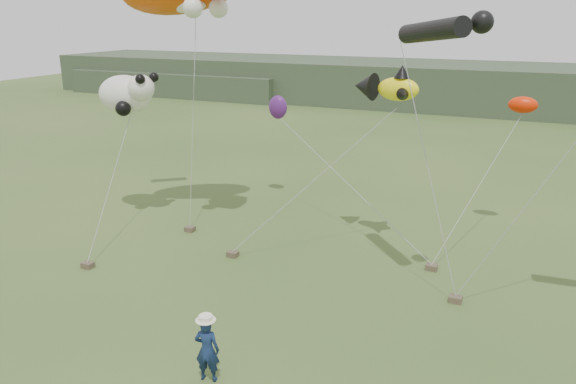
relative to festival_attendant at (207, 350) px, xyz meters
The scene contains 8 objects.
ground 1.71m from the festival_attendant, 86.77° to the left, with size 120.00×120.00×0.00m, color #385123.
headland 46.29m from the festival_attendant, 93.75° to the left, with size 90.00×13.00×4.00m.
festival_attendant is the anchor object (origin of this frame).
sandbag_anchors 6.85m from the festival_attendant, 102.44° to the left, with size 12.54×5.02×0.20m.
fish_kite 11.17m from the festival_attendant, 80.94° to the left, with size 2.63×1.75×1.32m.
tube_kites 11.84m from the festival_attendant, 43.27° to the left, with size 9.27×2.68×1.04m.
panda_kite 13.25m from the festival_attendant, 135.94° to the left, with size 2.81×1.82×1.75m.
misc_kites 14.12m from the festival_attendant, 89.57° to the left, with size 11.44×0.75×1.64m.
Camera 1 is at (6.40, -11.35, 8.48)m, focal length 35.00 mm.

